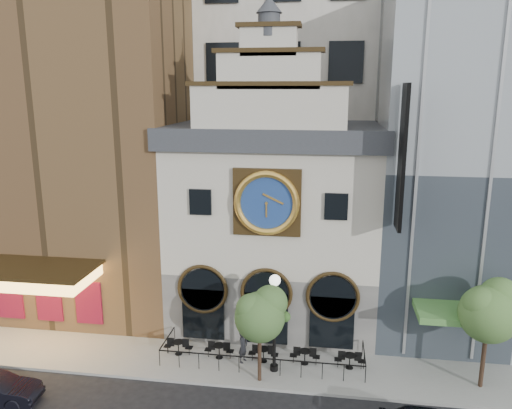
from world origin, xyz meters
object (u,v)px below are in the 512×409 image
object	(u,v)px
bistro_0	(178,346)
pedestrian	(243,346)
tree_left	(261,313)
tree_right	(490,309)
bistro_2	(263,354)
bistro_3	(305,356)
bistro_1	(219,350)
bistro_4	(350,360)
lamppost	(275,312)

from	to	relation	value
bistro_0	pedestrian	bearing A→B (deg)	-3.43
tree_left	tree_right	bearing A→B (deg)	5.75
tree_left	bistro_2	bearing A→B (deg)	92.83
bistro_3	bistro_0	bearing A→B (deg)	-179.67
bistro_1	tree_left	bearing A→B (deg)	-34.61
bistro_4	tree_right	world-z (taller)	tree_right
bistro_0	bistro_1	world-z (taller)	same
bistro_1	lamppost	xyz separation A→B (m)	(3.07, -0.75, 2.78)
bistro_3	bistro_4	bearing A→B (deg)	-1.76
bistro_4	tree_left	size ratio (longest dim) A/B	0.32
bistro_2	tree_left	world-z (taller)	tree_left
pedestrian	lamppost	size ratio (longest dim) A/B	0.34
bistro_2	bistro_4	size ratio (longest dim) A/B	1.00
tree_left	tree_right	distance (m)	10.86
bistro_1	bistro_0	bearing A→B (deg)	178.89
bistro_1	bistro_2	world-z (taller)	same
bistro_1	lamppost	size ratio (longest dim) A/B	0.30
bistro_4	pedestrian	xyz separation A→B (m)	(-5.60, -0.19, 0.42)
bistro_1	pedestrian	size ratio (longest dim) A/B	0.89
bistro_3	tree_right	bearing A→B (deg)	-4.75
pedestrian	lamppost	world-z (taller)	lamppost
lamppost	bistro_2	bearing A→B (deg)	144.76
bistro_4	bistro_3	bearing A→B (deg)	178.24
bistro_1	bistro_4	size ratio (longest dim) A/B	1.00
bistro_0	bistro_4	xyz separation A→B (m)	(9.24, -0.03, 0.00)
bistro_1	pedestrian	xyz separation A→B (m)	(1.34, -0.17, 0.42)
bistro_1	lamppost	distance (m)	4.21
bistro_3	pedestrian	distance (m)	3.30
bistro_1	bistro_3	xyz separation A→B (m)	(4.61, 0.08, 0.00)
bistro_4	lamppost	bearing A→B (deg)	-168.82
bistro_0	bistro_4	size ratio (longest dim) A/B	1.00
bistro_2	tree_right	bearing A→B (deg)	-3.33
bistro_0	bistro_4	world-z (taller)	same
tree_right	pedestrian	bearing A→B (deg)	177.78
bistro_3	lamppost	size ratio (longest dim) A/B	0.30
bistro_0	bistro_2	bearing A→B (deg)	-0.60
bistro_4	tree_right	xyz separation A→B (m)	(6.35, -0.65, 3.60)
bistro_3	bistro_4	distance (m)	2.34
bistro_3	lamppost	bearing A→B (deg)	-151.39
bistro_1	tree_right	xyz separation A→B (m)	(13.30, -0.64, 3.60)
bistro_0	bistro_3	xyz separation A→B (m)	(6.90, 0.04, 0.00)
bistro_1	lamppost	world-z (taller)	lamppost
bistro_2	tree_left	bearing A→B (deg)	-87.17
bistro_3	bistro_1	bearing A→B (deg)	-178.95
bistro_0	bistro_3	world-z (taller)	same
bistro_4	tree_right	size ratio (longest dim) A/B	0.29
tree_right	bistro_2	bearing A→B (deg)	176.67
bistro_0	pedestrian	size ratio (longest dim) A/B	0.89
lamppost	tree_right	xyz separation A→B (m)	(10.22, 0.12, 0.81)
bistro_2	lamppost	bearing A→B (deg)	-48.65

